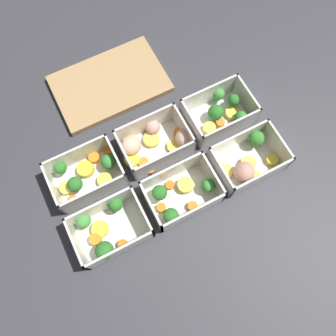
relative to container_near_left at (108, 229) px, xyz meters
The scene contains 8 objects.
ground_plane 0.19m from the container_near_left, 19.88° to the left, with size 4.00×4.00×0.00m, color #38383D.
container_near_left is the anchor object (origin of this frame).
container_near_center 0.18m from the container_near_left, ahead, with size 0.16×0.11×0.07m.
container_near_right 0.35m from the container_near_left, ahead, with size 0.16×0.11×0.07m.
container_far_left 0.14m from the container_near_left, 86.63° to the left, with size 0.16×0.12×0.07m.
container_far_center 0.23m from the container_near_left, 36.82° to the left, with size 0.18×0.13×0.07m.
container_far_right 0.38m from the container_near_left, 20.34° to the left, with size 0.16×0.11×0.07m.
cutting_board 0.37m from the container_near_left, 65.72° to the left, with size 0.28×0.18×0.02m.
Camera 1 is at (-0.11, -0.21, 0.73)m, focal length 35.00 mm.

